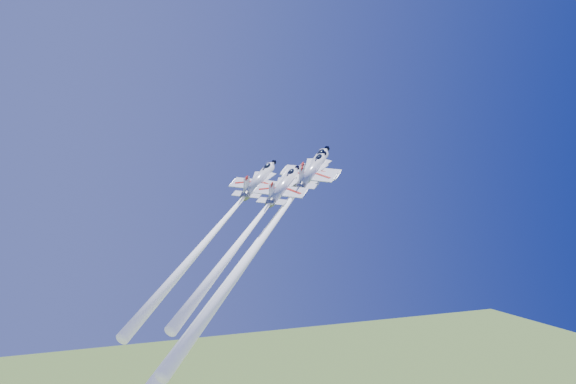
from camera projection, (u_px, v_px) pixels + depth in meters
name	position (u px, v px, depth m)	size (l,w,h in m)	color
jet_lead	(267.00, 231.00, 102.89)	(36.89, 40.68, 49.39)	white
jet_left	(219.00, 226.00, 103.76)	(28.26, 30.97, 35.49)	white
jet_right	(269.00, 229.00, 96.46)	(31.30, 34.53, 42.14)	white
jet_slot	(251.00, 228.00, 96.06)	(24.63, 26.88, 29.76)	white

